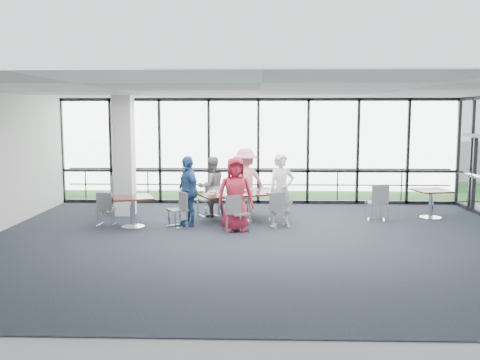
{
  "coord_description": "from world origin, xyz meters",
  "views": [
    {
      "loc": [
        -0.08,
        -11.17,
        2.69
      ],
      "look_at": [
        -0.46,
        1.86,
        1.1
      ],
      "focal_mm": 40.0,
      "sensor_mm": 36.0,
      "label": 1
    }
  ],
  "objects_px": {
    "main_table": "(240,197)",
    "diner_end": "(188,191)",
    "chair_main_fl": "(208,200)",
    "chair_spare_la": "(106,209)",
    "chair_spare_r": "(377,203)",
    "diner_near_left": "(235,194)",
    "diner_near_right": "(282,190)",
    "structural_column": "(124,156)",
    "chair_main_nr": "(280,210)",
    "chair_main_end": "(178,210)",
    "chair_main_fr": "(243,197)",
    "side_table_left": "(132,201)",
    "chair_spare_lb": "(114,194)",
    "chair_main_nl": "(238,214)",
    "diner_far_right": "(245,181)",
    "diner_far_left": "(211,187)",
    "side_table_right": "(431,194)"
  },
  "relations": [
    {
      "from": "diner_near_left",
      "to": "chair_main_fr",
      "type": "bearing_deg",
      "value": 76.64
    },
    {
      "from": "side_table_right",
      "to": "chair_spare_r",
      "type": "bearing_deg",
      "value": -166.73
    },
    {
      "from": "chair_spare_la",
      "to": "diner_near_right",
      "type": "bearing_deg",
      "value": 6.8
    },
    {
      "from": "diner_far_right",
      "to": "chair_main_nr",
      "type": "height_order",
      "value": "diner_far_right"
    },
    {
      "from": "diner_near_left",
      "to": "diner_near_right",
      "type": "relative_size",
      "value": 0.98
    },
    {
      "from": "side_table_left",
      "to": "chair_spare_la",
      "type": "relative_size",
      "value": 1.45
    },
    {
      "from": "chair_main_nr",
      "to": "chair_main_end",
      "type": "xyz_separation_m",
      "value": [
        -2.46,
        -0.08,
        0.0
      ]
    },
    {
      "from": "diner_near_right",
      "to": "structural_column",
      "type": "bearing_deg",
      "value": 141.92
    },
    {
      "from": "main_table",
      "to": "diner_far_left",
      "type": "height_order",
      "value": "diner_far_left"
    },
    {
      "from": "chair_main_nr",
      "to": "chair_spare_la",
      "type": "height_order",
      "value": "chair_main_nr"
    },
    {
      "from": "main_table",
      "to": "diner_end",
      "type": "xyz_separation_m",
      "value": [
        -1.26,
        -0.5,
        0.21
      ]
    },
    {
      "from": "structural_column",
      "to": "chair_main_fr",
      "type": "xyz_separation_m",
      "value": [
        3.17,
        0.3,
        -1.15
      ]
    },
    {
      "from": "chair_spare_la",
      "to": "side_table_left",
      "type": "bearing_deg",
      "value": -10.18
    },
    {
      "from": "side_table_right",
      "to": "diner_near_left",
      "type": "relative_size",
      "value": 0.57
    },
    {
      "from": "diner_far_left",
      "to": "chair_main_end",
      "type": "relative_size",
      "value": 1.89
    },
    {
      "from": "side_table_left",
      "to": "chair_main_fr",
      "type": "height_order",
      "value": "chair_main_fr"
    },
    {
      "from": "main_table",
      "to": "side_table_right",
      "type": "distance_m",
      "value": 5.01
    },
    {
      "from": "main_table",
      "to": "chair_spare_r",
      "type": "xyz_separation_m",
      "value": [
        3.48,
        0.24,
        -0.19
      ]
    },
    {
      "from": "diner_end",
      "to": "chair_main_nl",
      "type": "height_order",
      "value": "diner_end"
    },
    {
      "from": "diner_near_right",
      "to": "chair_spare_r",
      "type": "bearing_deg",
      "value": -4.93
    },
    {
      "from": "chair_spare_r",
      "to": "diner_near_right",
      "type": "bearing_deg",
      "value": -151.2
    },
    {
      "from": "chair_main_fr",
      "to": "chair_spare_la",
      "type": "bearing_deg",
      "value": 13.08
    },
    {
      "from": "diner_near_right",
      "to": "diner_far_right",
      "type": "relative_size",
      "value": 0.98
    },
    {
      "from": "diner_far_right",
      "to": "chair_spare_r",
      "type": "height_order",
      "value": "diner_far_right"
    },
    {
      "from": "side_table_left",
      "to": "chair_main_nl",
      "type": "bearing_deg",
      "value": -9.33
    },
    {
      "from": "side_table_left",
      "to": "chair_spare_la",
      "type": "distance_m",
      "value": 0.76
    },
    {
      "from": "diner_far_left",
      "to": "diner_end",
      "type": "height_order",
      "value": "diner_end"
    },
    {
      "from": "diner_near_right",
      "to": "chair_main_nr",
      "type": "relative_size",
      "value": 2.09
    },
    {
      "from": "diner_near_right",
      "to": "chair_spare_la",
      "type": "relative_size",
      "value": 2.14
    },
    {
      "from": "chair_main_end",
      "to": "main_table",
      "type": "bearing_deg",
      "value": 80.79
    },
    {
      "from": "side_table_right",
      "to": "chair_main_nl",
      "type": "xyz_separation_m",
      "value": [
        -4.99,
        -1.8,
        -0.2
      ]
    },
    {
      "from": "chair_main_nl",
      "to": "chair_main_end",
      "type": "bearing_deg",
      "value": 128.74
    },
    {
      "from": "chair_main_nl",
      "to": "chair_spare_lb",
      "type": "distance_m",
      "value": 4.4
    },
    {
      "from": "chair_spare_lb",
      "to": "chair_main_nl",
      "type": "bearing_deg",
      "value": 126.75
    },
    {
      "from": "side_table_left",
      "to": "chair_main_fl",
      "type": "xyz_separation_m",
      "value": [
        1.69,
        1.49,
        -0.2
      ]
    },
    {
      "from": "chair_spare_la",
      "to": "main_table",
      "type": "bearing_deg",
      "value": 15.25
    },
    {
      "from": "chair_main_fl",
      "to": "chair_spare_la",
      "type": "xyz_separation_m",
      "value": [
        -2.39,
        -1.3,
        -0.03
      ]
    },
    {
      "from": "chair_main_fl",
      "to": "chair_main_end",
      "type": "bearing_deg",
      "value": 38.87
    },
    {
      "from": "diner_near_left",
      "to": "diner_near_right",
      "type": "distance_m",
      "value": 1.27
    },
    {
      "from": "chair_main_nr",
      "to": "chair_spare_la",
      "type": "relative_size",
      "value": 1.02
    },
    {
      "from": "structural_column",
      "to": "diner_near_left",
      "type": "xyz_separation_m",
      "value": [
        3.05,
        -1.93,
        -0.74
      ]
    },
    {
      "from": "diner_end",
      "to": "chair_spare_lb",
      "type": "bearing_deg",
      "value": -159.19
    },
    {
      "from": "diner_near_left",
      "to": "chair_spare_r",
      "type": "distance_m",
      "value": 3.83
    },
    {
      "from": "diner_end",
      "to": "main_table",
      "type": "bearing_deg",
      "value": 81.51
    },
    {
      "from": "side_table_right",
      "to": "diner_end",
      "type": "distance_m",
      "value": 6.34
    },
    {
      "from": "diner_near_right",
      "to": "diner_end",
      "type": "relative_size",
      "value": 1.03
    },
    {
      "from": "chair_main_nr",
      "to": "diner_near_left",
      "type": "bearing_deg",
      "value": -177.18
    },
    {
      "from": "chair_spare_lb",
      "to": "chair_spare_r",
      "type": "height_order",
      "value": "chair_spare_lb"
    },
    {
      "from": "diner_end",
      "to": "chair_spare_lb",
      "type": "relative_size",
      "value": 1.8
    },
    {
      "from": "structural_column",
      "to": "diner_near_right",
      "type": "distance_m",
      "value": 4.41
    }
  ]
}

